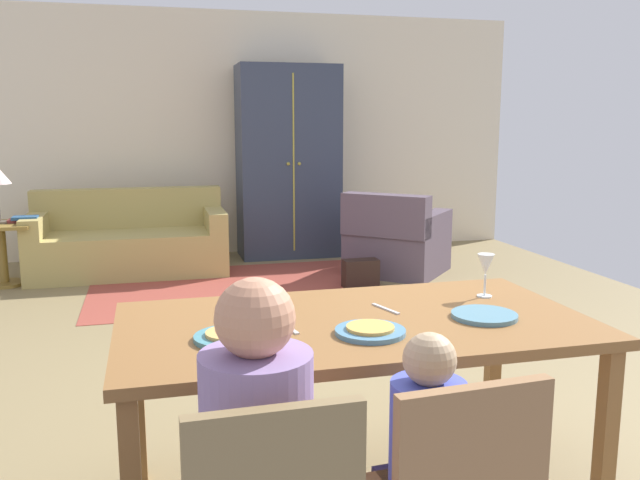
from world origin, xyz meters
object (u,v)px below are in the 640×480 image
dining_table (355,338)px  handbag (361,274)px  wine_glass (486,266)px  armoire (288,162)px  book_lower (21,220)px  plate_near_child (370,332)px  plate_near_man (230,337)px  couch (129,243)px  book_upper (25,218)px  side_table (2,245)px  plate_near_woman (484,315)px  armchair (396,242)px

dining_table → handbag: 3.54m
wine_glass → armoire: 4.78m
book_lower → dining_table: bearing=-66.1°
dining_table → plate_near_child: plate_near_child is taller
plate_near_man → couch: bearing=95.8°
armoire → handbag: bearing=-78.7°
armoire → book_upper: 2.75m
plate_near_child → armoire: armoire is taller
armoire → dining_table: bearing=-98.9°
plate_near_child → side_table: plate_near_child is taller
dining_table → plate_near_woman: size_ratio=7.06×
plate_near_man → book_lower: bearing=107.8°
dining_table → wine_glass: bearing=15.8°
plate_near_woman → book_lower: bearing=118.6°
dining_table → wine_glass: (0.64, 0.18, 0.20)m
dining_table → plate_near_woman: plate_near_woman is taller
plate_near_child → armoire: size_ratio=0.12×
plate_near_child → couch: couch is taller
side_table → book_upper: bearing=3.7°
wine_glass → book_lower: bearing=121.8°
dining_table → plate_near_woman: bearing=-11.6°
plate_near_man → plate_near_woman: size_ratio=1.00×
armchair → wine_glass: bearing=-105.2°
plate_near_child → book_lower: bearing=113.1°
plate_near_woman → armchair: 4.07m
couch → book_lower: 1.01m
dining_table → side_table: 4.71m
plate_near_child → armchair: 4.30m
armoire → handbag: armoire is taller
dining_table → book_lower: (-1.89, 4.27, -0.09)m
plate_near_man → book_upper: plate_near_man is taller
dining_table → wine_glass: 0.69m
side_table → book_lower: 0.28m
plate_near_man → wine_glass: size_ratio=1.34×
plate_near_woman → armoire: 5.07m
dining_table → side_table: size_ratio=3.04×
side_table → book_lower: size_ratio=2.64×
plate_near_woman → side_table: (-2.55, 4.32, -0.39)m
dining_table → handbag: dining_table is taller
plate_near_woman → armchair: (1.13, 3.88, -0.45)m
book_lower → armoire: bearing=14.5°
book_lower → plate_near_woman: bearing=-61.4°
plate_near_woman → book_lower: size_ratio=1.14×
wine_glass → armchair: bearing=74.8°
armoire → book_upper: size_ratio=9.55×
plate_near_man → handbag: plate_near_man is taller
plate_near_child → wine_glass: bearing=29.5°
dining_table → plate_near_man: 0.51m
armoire → wine_glass: bearing=-91.6°
book_upper → plate_near_child: bearing=-67.2°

